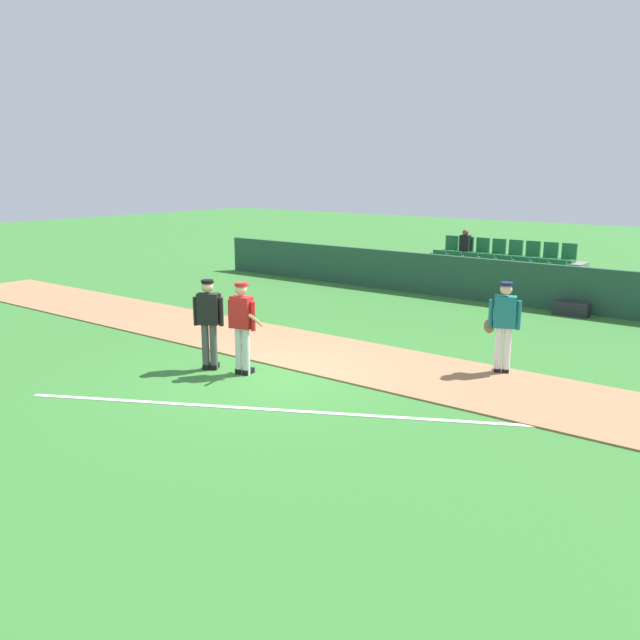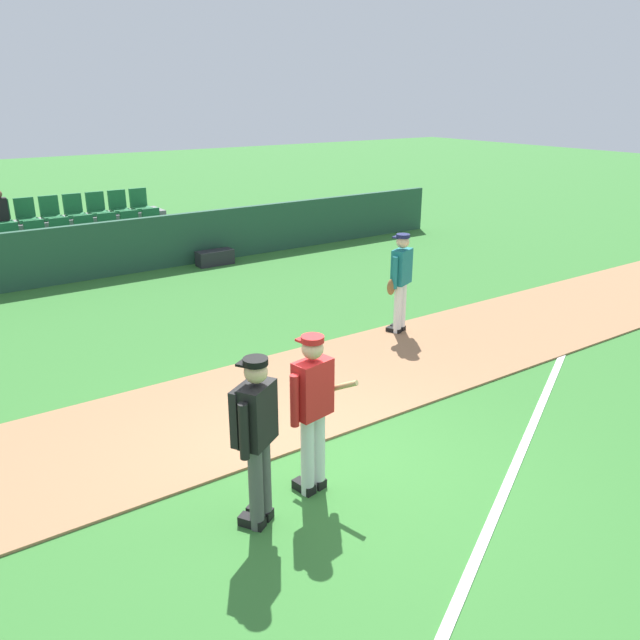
# 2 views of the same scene
# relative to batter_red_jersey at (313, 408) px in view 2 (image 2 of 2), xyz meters

# --- Properties ---
(ground_plane) EXTENTS (80.00, 80.00, 0.00)m
(ground_plane) POSITION_rel_batter_red_jersey_xyz_m (0.34, 0.21, -0.97)
(ground_plane) COLOR #33702D
(infield_dirt_path) EXTENTS (28.00, 2.64, 0.03)m
(infield_dirt_path) POSITION_rel_batter_red_jersey_xyz_m (0.34, 2.06, -0.95)
(infield_dirt_path) COLOR #9E704C
(infield_dirt_path) RESTS_ON ground
(foul_line_chalk) EXTENTS (10.65, 5.70, 0.01)m
(foul_line_chalk) POSITION_rel_batter_red_jersey_xyz_m (3.34, -0.29, -0.96)
(foul_line_chalk) COLOR white
(foul_line_chalk) RESTS_ON ground
(dugout_fence) EXTENTS (20.00, 0.16, 1.25)m
(dugout_fence) POSITION_rel_batter_red_jersey_xyz_m (0.34, 9.56, -0.34)
(dugout_fence) COLOR #234C38
(dugout_fence) RESTS_ON ground
(stadium_bleachers) EXTENTS (5.00, 2.10, 1.90)m
(stadium_bleachers) POSITION_rel_batter_red_jersey_xyz_m (0.33, 11.01, -0.48)
(stadium_bleachers) COLOR slate
(stadium_bleachers) RESTS_ON ground
(batter_red_jersey) EXTENTS (0.73, 0.73, 1.76)m
(batter_red_jersey) POSITION_rel_batter_red_jersey_xyz_m (0.00, 0.00, 0.00)
(batter_red_jersey) COLOR silver
(batter_red_jersey) RESTS_ON ground
(umpire_home_plate) EXTENTS (0.53, 0.46, 1.76)m
(umpire_home_plate) POSITION_rel_batter_red_jersey_xyz_m (-0.74, -0.15, 0.03)
(umpire_home_plate) COLOR #4C4C4C
(umpire_home_plate) RESTS_ON ground
(runner_teal_jersey) EXTENTS (0.66, 0.41, 1.76)m
(runner_teal_jersey) POSITION_rel_batter_red_jersey_xyz_m (3.84, 3.04, -0.01)
(runner_teal_jersey) COLOR white
(runner_teal_jersey) RESTS_ON ground
(equipment_bag) EXTENTS (0.90, 0.36, 0.36)m
(equipment_bag) POSITION_rel_batter_red_jersey_xyz_m (3.21, 9.11, -0.79)
(equipment_bag) COLOR #232328
(equipment_bag) RESTS_ON ground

